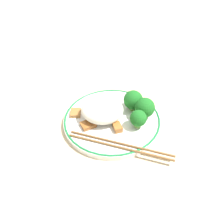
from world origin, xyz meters
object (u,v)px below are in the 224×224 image
broccoli_back_center (145,108)px  broccoli_back_right (133,100)px  chopsticks (120,145)px  broccoli_back_left (138,118)px  plate (112,119)px

broccoli_back_center → broccoli_back_right: broccoli_back_right is taller
chopsticks → broccoli_back_left: bearing=56.8°
broccoli_back_center → chopsticks: 0.12m
chopsticks → broccoli_back_right: bearing=76.1°
broccoli_back_center → plate: bearing=-173.6°
broccoli_back_center → chopsticks: size_ratio=0.23×
chopsticks → broccoli_back_center: bearing=59.2°
plate → broccoli_back_center: 0.09m
broccoli_back_left → broccoli_back_center: bearing=63.9°
broccoli_back_left → broccoli_back_right: (-0.01, 0.06, 0.00)m
broccoli_back_center → broccoli_back_right: bearing=135.1°
plate → broccoli_back_right: 0.07m
broccoli_back_center → chopsticks: (-0.06, -0.10, -0.03)m
broccoli_back_right → broccoli_back_center: bearing=-44.9°
broccoli_back_left → broccoli_back_center: 0.04m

